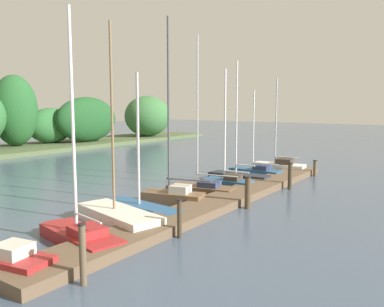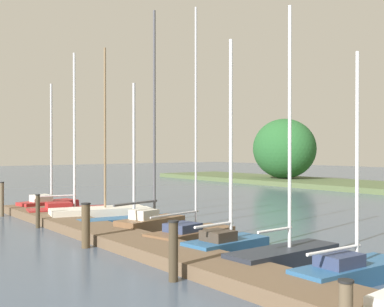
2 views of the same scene
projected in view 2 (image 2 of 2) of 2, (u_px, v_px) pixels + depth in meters
The scene contains 14 objects.
dock_pier at pixel (123, 239), 16.17m from camera, with size 21.36×1.80×0.35m.
sailboat_0 at pixel (49, 203), 24.85m from camera, with size 1.56×3.19×6.42m.
sailboat_1 at pixel (71, 208), 22.73m from camera, with size 1.92×3.99×7.56m.
sailboat_2 at pixel (103, 213), 21.30m from camera, with size 2.24×4.43×7.50m.
sailboat_3 at pixel (132, 218), 20.07m from camera, with size 1.44×4.31×5.81m.
sailboat_4 at pixel (152, 219), 18.44m from camera, with size 1.67×3.39×8.32m.
sailboat_5 at pixel (193, 232), 16.51m from camera, with size 1.83×3.73×7.89m.
sailboat_6 at pixel (228, 241), 14.61m from camera, with size 1.32×2.90×6.38m.
sailboat_7 at pixel (287, 252), 13.26m from camera, with size 1.18×3.78×6.99m.
sailboat_8 at pixel (353, 269), 11.49m from camera, with size 1.08×3.48×5.40m.
mooring_piling_0 at pixel (2, 199), 22.80m from camera, with size 0.20×0.20×1.60m.
mooring_piling_1 at pixel (38, 211), 19.46m from camera, with size 0.19×0.19×1.33m.
mooring_piling_2 at pixel (86, 225), 15.53m from camera, with size 0.31×0.31×1.42m.
mooring_piling_3 at pixel (173, 251), 11.58m from camera, with size 0.26×0.26×1.44m.
Camera 2 is at (14.30, 2.60, 3.11)m, focal length 46.15 mm.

